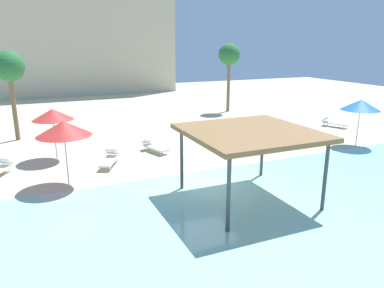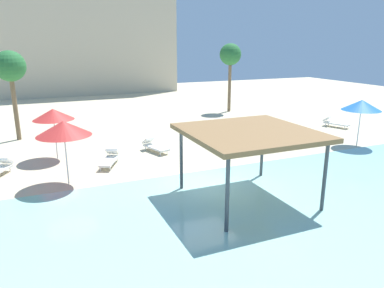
# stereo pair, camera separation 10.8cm
# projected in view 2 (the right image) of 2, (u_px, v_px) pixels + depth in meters

# --- Properties ---
(ground_plane) EXTENTS (80.00, 80.00, 0.00)m
(ground_plane) POSITION_uv_depth(u_px,v_px,m) (204.00, 184.00, 16.18)
(ground_plane) COLOR beige
(lagoon_water) EXTENTS (44.00, 13.50, 0.04)m
(lagoon_water) POSITION_uv_depth(u_px,v_px,m) (275.00, 240.00, 11.53)
(lagoon_water) COLOR #99D1C6
(lagoon_water) RESTS_ON ground
(shade_pavilion) EXTENTS (4.72, 4.72, 2.84)m
(shade_pavilion) POSITION_uv_depth(u_px,v_px,m) (249.00, 134.00, 13.86)
(shade_pavilion) COLOR #42474C
(shade_pavilion) RESTS_ON ground
(beach_umbrella_blue_0) EXTENTS (2.26, 2.26, 2.82)m
(beach_umbrella_blue_0) POSITION_uv_depth(u_px,v_px,m) (362.00, 105.00, 21.49)
(beach_umbrella_blue_0) COLOR silver
(beach_umbrella_blue_0) RESTS_ON ground
(beach_umbrella_red_1) EXTENTS (2.32, 2.32, 2.87)m
(beach_umbrella_red_1) POSITION_uv_depth(u_px,v_px,m) (64.00, 128.00, 15.44)
(beach_umbrella_red_1) COLOR silver
(beach_umbrella_red_1) RESTS_ON ground
(beach_umbrella_red_4) EXTENTS (2.12, 2.12, 2.73)m
(beach_umbrella_red_4) POSITION_uv_depth(u_px,v_px,m) (53.00, 114.00, 19.08)
(beach_umbrella_red_4) COLOR silver
(beach_umbrella_red_4) RESTS_ON ground
(lounge_chair_0) EXTENTS (1.16, 1.99, 0.74)m
(lounge_chair_0) POSITION_uv_depth(u_px,v_px,m) (154.00, 146.00, 20.92)
(lounge_chair_0) COLOR white
(lounge_chair_0) RESTS_ON ground
(lounge_chair_2) EXTENTS (1.25, 1.98, 0.74)m
(lounge_chair_2) POSITION_uv_depth(u_px,v_px,m) (334.00, 122.00, 27.09)
(lounge_chair_2) COLOR white
(lounge_chair_2) RESTS_ON ground
(lounge_chair_3) EXTENTS (1.36, 1.97, 0.74)m
(lounge_chair_3) POSITION_uv_depth(u_px,v_px,m) (110.00, 159.00, 18.59)
(lounge_chair_3) COLOR white
(lounge_chair_3) RESTS_ON ground
(palm_tree_0) EXTENTS (1.90, 1.90, 6.04)m
(palm_tree_0) POSITION_uv_depth(u_px,v_px,m) (230.00, 56.00, 32.08)
(palm_tree_0) COLOR brown
(palm_tree_0) RESTS_ON ground
(palm_tree_1) EXTENTS (1.90, 1.90, 5.63)m
(palm_tree_1) POSITION_uv_depth(u_px,v_px,m) (10.00, 68.00, 22.39)
(palm_tree_1) COLOR brown
(palm_tree_1) RESTS_ON ground
(hotel_block_0) EXTENTS (21.52, 11.59, 15.22)m
(hotel_block_0) POSITION_uv_depth(u_px,v_px,m) (82.00, 30.00, 46.43)
(hotel_block_0) COLOR beige
(hotel_block_0) RESTS_ON ground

